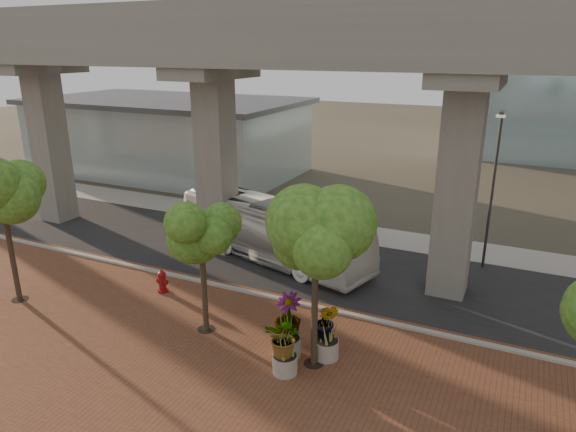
% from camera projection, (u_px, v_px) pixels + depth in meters
% --- Properties ---
extents(ground, '(160.00, 160.00, 0.00)m').
position_uv_depth(ground, '(306.00, 284.00, 23.82)').
color(ground, '#3D392C').
rests_on(ground, ground).
extents(brick_plaza, '(70.00, 13.00, 0.06)m').
position_uv_depth(brick_plaza, '(210.00, 380.00, 16.94)').
color(brick_plaza, brown).
rests_on(brick_plaza, ground).
extents(asphalt_road, '(90.00, 8.00, 0.04)m').
position_uv_depth(asphalt_road, '(322.00, 268.00, 25.53)').
color(asphalt_road, black).
rests_on(asphalt_road, ground).
extents(curb_strip, '(70.00, 0.25, 0.16)m').
position_uv_depth(curb_strip, '(288.00, 301.00, 22.07)').
color(curb_strip, '#9F9C94').
rests_on(curb_strip, ground).
extents(far_sidewalk, '(90.00, 3.00, 0.06)m').
position_uv_depth(far_sidewalk, '(357.00, 233.00, 30.25)').
color(far_sidewalk, '#9F9C94').
rests_on(far_sidewalk, ground).
extents(transit_viaduct, '(72.00, 5.60, 12.40)m').
position_uv_depth(transit_viaduct, '(326.00, 121.00, 23.25)').
color(transit_viaduct, gray).
rests_on(transit_viaduct, ground).
extents(station_pavilion, '(23.00, 13.00, 6.30)m').
position_uv_depth(station_pavilion, '(169.00, 135.00, 44.66)').
color(station_pavilion, '#A2B6B9').
rests_on(station_pavilion, ground).
extents(transit_bus, '(11.65, 5.79, 3.17)m').
position_uv_depth(transit_bus, '(272.00, 230.00, 26.21)').
color(transit_bus, silver).
rests_on(transit_bus, ground).
extents(fire_hydrant, '(0.53, 0.47, 1.05)m').
position_uv_depth(fire_hydrant, '(162.00, 281.00, 22.82)').
color(fire_hydrant, maroon).
rests_on(fire_hydrant, ground).
extents(planter_front, '(1.87, 1.87, 2.05)m').
position_uv_depth(planter_front, '(285.00, 340.00, 16.88)').
color(planter_front, gray).
rests_on(planter_front, ground).
extents(planter_right, '(2.22, 2.22, 2.38)m').
position_uv_depth(planter_right, '(288.00, 319.00, 17.79)').
color(planter_right, gray).
rests_on(planter_right, ground).
extents(planter_left, '(1.96, 1.96, 2.16)m').
position_uv_depth(planter_left, '(327.00, 324.00, 17.71)').
color(planter_left, '#ADA69C').
rests_on(planter_left, ground).
extents(street_tree_far_west, '(3.38, 3.38, 6.34)m').
position_uv_depth(street_tree_far_west, '(1.00, 194.00, 20.76)').
color(street_tree_far_west, '#3F3024').
rests_on(street_tree_far_west, ground).
extents(street_tree_near_west, '(3.20, 3.20, 5.67)m').
position_uv_depth(street_tree_near_west, '(201.00, 228.00, 18.60)').
color(street_tree_near_west, '#3F3024').
rests_on(street_tree_near_west, ground).
extents(street_tree_near_east, '(4.00, 4.00, 6.54)m').
position_uv_depth(street_tree_near_east, '(316.00, 237.00, 16.29)').
color(street_tree_near_east, '#3F3024').
rests_on(street_tree_near_east, ground).
extents(streetlamp_west, '(0.42, 1.23, 8.47)m').
position_uv_depth(streetlamp_west, '(219.00, 144.00, 30.75)').
color(streetlamp_west, '#29292D').
rests_on(streetlamp_west, ground).
extents(streetlamp_east, '(0.38, 1.12, 7.73)m').
position_uv_depth(streetlamp_east, '(493.00, 180.00, 24.10)').
color(streetlamp_east, '#333238').
rests_on(streetlamp_east, ground).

